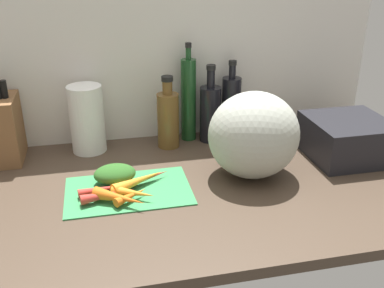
{
  "coord_description": "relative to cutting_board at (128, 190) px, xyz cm",
  "views": [
    {
      "loc": [
        -13.28,
        -110.38,
        62.82
      ],
      "look_at": [
        10.55,
        -2.42,
        13.49
      ],
      "focal_mm": 41.24,
      "sensor_mm": 36.0,
      "label": 1
    }
  ],
  "objects": [
    {
      "name": "carrot_3",
      "position": [
        -5.76,
        -0.48,
        1.54
      ],
      "size": [
        16.05,
        4.55,
        2.28
      ],
      "primitive_type": "cone",
      "rotation": [
        0.0,
        1.57,
        0.14
      ],
      "color": "red",
      "rests_on": "cutting_board"
    },
    {
      "name": "knife_block",
      "position": [
        -37.06,
        29.24,
        10.36
      ],
      "size": [
        11.83,
        16.32,
        26.4
      ],
      "color": "brown",
      "rests_on": "ground_plane"
    },
    {
      "name": "carrot_7",
      "position": [
        -2.88,
        -7.35,
        2.18
      ],
      "size": [
        14.28,
        11.06,
        3.57
      ],
      "primitive_type": "cone",
      "rotation": [
        0.0,
        1.57,
        -0.58
      ],
      "color": "orange",
      "rests_on": "cutting_board"
    },
    {
      "name": "carrot_5",
      "position": [
        0.95,
        -5.11,
        1.89
      ],
      "size": [
        12.02,
        8.02,
        2.98
      ],
      "primitive_type": "cone",
      "rotation": [
        0.0,
        1.57,
        -0.47
      ],
      "color": "orange",
      "rests_on": "cutting_board"
    },
    {
      "name": "bottle_1",
      "position": [
        24.5,
        33.43,
        14.4
      ],
      "size": [
        5.25,
        5.25,
        34.31
      ],
      "color": "#19421E",
      "rests_on": "ground_plane"
    },
    {
      "name": "wall_back",
      "position": [
        7.53,
        39.61,
        29.6
      ],
      "size": [
        170.0,
        3.0,
        60.0
      ],
      "primitive_type": "cube",
      "color": "silver",
      "rests_on": "ground_plane"
    },
    {
      "name": "bottle_0",
      "position": [
        16.37,
        28.46,
        9.8
      ],
      "size": [
        7.43,
        7.43,
        24.78
      ],
      "color": "brown",
      "rests_on": "ground_plane"
    },
    {
      "name": "carrot_6",
      "position": [
        0.31,
        -6.09,
        1.68
      ],
      "size": [
        9.94,
        7.83,
        2.56
      ],
      "primitive_type": "cone",
      "rotation": [
        0.0,
        1.57,
        0.59
      ],
      "color": "orange",
      "rests_on": "cutting_board"
    },
    {
      "name": "ground_plane",
      "position": [
        7.53,
        1.11,
        -1.9
      ],
      "size": [
        170.0,
        80.0,
        3.0
      ],
      "primitive_type": "cube",
      "color": "#47382B"
    },
    {
      "name": "cutting_board",
      "position": [
        0.0,
        0.0,
        0.0
      ],
      "size": [
        34.91,
        22.53,
        0.8
      ],
      "primitive_type": "cube",
      "color": "#338C4C",
      "rests_on": "ground_plane"
    },
    {
      "name": "bottle_3",
      "position": [
        39.61,
        32.09,
        11.02
      ],
      "size": [
        6.71,
        6.71,
        27.89
      ],
      "color": "black",
      "rests_on": "ground_plane"
    },
    {
      "name": "paper_towel_roll",
      "position": [
        -10.31,
        30.61,
        10.88
      ],
      "size": [
        11.22,
        11.22,
        22.56
      ],
      "primitive_type": "cylinder",
      "color": "white",
      "rests_on": "ground_plane"
    },
    {
      "name": "carrot_4",
      "position": [
        3.09,
        1.02,
        2.12
      ],
      "size": [
        16.25,
        11.08,
        3.43
      ],
      "primitive_type": "cone",
      "rotation": [
        0.0,
        1.57,
        0.51
      ],
      "color": "orange",
      "rests_on": "cutting_board"
    },
    {
      "name": "carrot_greens_pile",
      "position": [
        -3.27,
        5.1,
        2.95
      ],
      "size": [
        12.03,
        9.26,
        5.09
      ],
      "primitive_type": "ellipsoid",
      "color": "#2D6023",
      "rests_on": "cutting_board"
    },
    {
      "name": "carrot_2",
      "position": [
        5.17,
        2.98,
        1.47
      ],
      "size": [
        15.64,
        9.01,
        2.14
      ],
      "primitive_type": "cone",
      "rotation": [
        0.0,
        1.57,
        0.45
      ],
      "color": "red",
      "rests_on": "cutting_board"
    },
    {
      "name": "carrot_0",
      "position": [
        -5.72,
        -4.3,
        1.78
      ],
      "size": [
        14.91,
        5.53,
        2.76
      ],
      "primitive_type": "cone",
      "rotation": [
        0.0,
        1.57,
        0.19
      ],
      "color": "red",
      "rests_on": "cutting_board"
    },
    {
      "name": "bottle_2",
      "position": [
        31.6,
        30.48,
        10.09
      ],
      "size": [
        7.35,
        7.35,
        27.16
      ],
      "color": "black",
      "rests_on": "ground_plane"
    },
    {
      "name": "carrot_1",
      "position": [
        3.12,
        2.52,
        1.47
      ],
      "size": [
        15.79,
        8.22,
        2.14
      ],
      "primitive_type": "cone",
      "rotation": [
        0.0,
        1.57,
        0.4
      ],
      "color": "orange",
      "rests_on": "cutting_board"
    },
    {
      "name": "winter_squash",
      "position": [
        37.28,
        2.28,
        12.5
      ],
      "size": [
        26.82,
        24.76,
        25.8
      ],
      "primitive_type": "ellipsoid",
      "color": "#B2B7A8",
      "rests_on": "ground_plane"
    },
    {
      "name": "dish_rack",
      "position": [
        71.68,
        7.86,
        5.97
      ],
      "size": [
        24.7,
        24.58,
        12.73
      ],
      "primitive_type": "cube",
      "color": "black",
      "rests_on": "ground_plane"
    }
  ]
}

